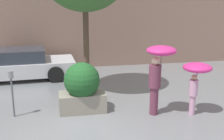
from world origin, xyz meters
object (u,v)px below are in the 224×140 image
(parking_meter, at_px, (12,84))
(person_child, at_px, (197,73))
(parked_car_near, at_px, (21,65))
(planter_box, at_px, (82,87))
(person_adult, at_px, (159,65))

(parking_meter, bearing_deg, person_child, -8.68)
(parked_car_near, xyz_separation_m, parking_meter, (0.22, -3.93, 0.37))
(planter_box, xyz_separation_m, person_adult, (2.04, -0.63, 0.72))
(person_child, distance_m, parking_meter, 5.06)
(parked_car_near, relative_size, parking_meter, 3.30)
(planter_box, bearing_deg, parked_car_near, 118.69)
(person_adult, height_order, parked_car_near, person_adult)
(planter_box, xyz_separation_m, parking_meter, (-1.91, -0.04, 0.22))
(person_adult, relative_size, parking_meter, 1.50)
(person_adult, xyz_separation_m, person_child, (1.05, -0.17, -0.24))
(planter_box, distance_m, person_child, 3.23)
(person_adult, bearing_deg, parked_car_near, 141.25)
(parking_meter, bearing_deg, parked_car_near, 93.21)
(person_adult, bearing_deg, planter_box, 171.39)
(person_adult, height_order, person_child, person_adult)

